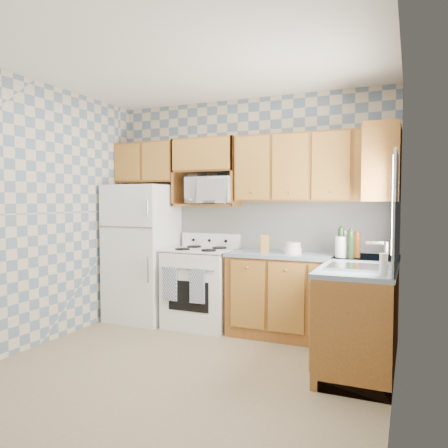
{
  "coord_description": "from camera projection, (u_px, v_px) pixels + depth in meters",
  "views": [
    {
      "loc": [
        1.8,
        -3.33,
        1.48
      ],
      "look_at": [
        0.05,
        0.75,
        1.25
      ],
      "focal_mm": 35.0,
      "sensor_mm": 36.0,
      "label": 1
    }
  ],
  "objects": [
    {
      "name": "bottle_2",
      "position": [
        357.0,
        245.0,
        4.34
      ],
      "size": [
        0.06,
        0.06,
        0.25
      ],
      "primitive_type": "cylinder",
      "color": "#54290C",
      "rests_on": "countertop_back"
    },
    {
      "name": "refrigerator",
      "position": [
        142.0,
        253.0,
        5.45
      ],
      "size": [
        0.75,
        0.7,
        1.68
      ],
      "primitive_type": "cube",
      "color": "white",
      "rests_on": "floor"
    },
    {
      "name": "base_cabinets_back",
      "position": [
        310.0,
        298.0,
        4.69
      ],
      "size": [
        1.75,
        0.6,
        0.88
      ],
      "primitive_type": "cube",
      "color": "brown",
      "rests_on": "floor"
    },
    {
      "name": "window",
      "position": [
        395.0,
        205.0,
        3.52
      ],
      "size": [
        0.02,
        0.66,
        0.86
      ],
      "primitive_type": "cube",
      "color": "white",
      "rests_on": "right_wall"
    },
    {
      "name": "countertop_right",
      "position": [
        361.0,
        265.0,
        3.98
      ],
      "size": [
        0.63,
        1.6,
        0.04
      ],
      "primitive_type": "cube",
      "color": "slate",
      "rests_on": "base_cabinets_right"
    },
    {
      "name": "electric_kettle",
      "position": [
        343.0,
        247.0,
        4.39
      ],
      "size": [
        0.17,
        0.17,
        0.21
      ],
      "primitive_type": "cylinder",
      "color": "white",
      "rests_on": "countertop_back"
    },
    {
      "name": "upper_cabinets_right",
      "position": [
        383.0,
        164.0,
        4.29
      ],
      "size": [
        0.33,
        0.7,
        0.74
      ],
      "primitive_type": "cube",
      "color": "brown",
      "rests_on": "right_wall"
    },
    {
      "name": "microwave",
      "position": [
        213.0,
        190.0,
        5.19
      ],
      "size": [
        0.59,
        0.4,
        0.32
      ],
      "primitive_type": "imported",
      "rotation": [
        0.0,
        0.0,
        -0.02
      ],
      "color": "white",
      "rests_on": "microwave_shelf"
    },
    {
      "name": "bottle_0",
      "position": [
        341.0,
        243.0,
        4.36
      ],
      "size": [
        0.06,
        0.06,
        0.29
      ],
      "primitive_type": "cylinder",
      "color": "black",
      "rests_on": "countertop_back"
    },
    {
      "name": "backguard",
      "position": [
        211.0,
        240.0,
        5.4
      ],
      "size": [
        0.76,
        0.08,
        0.17
      ],
      "primitive_type": "cube",
      "color": "white",
      "rests_on": "cooktop"
    },
    {
      "name": "dish_towel_right",
      "position": [
        197.0,
        286.0,
        4.81
      ],
      "size": [
        0.18,
        0.02,
        0.37
      ],
      "primitive_type": "cube",
      "color": "navy",
      "rests_on": "stove_body"
    },
    {
      "name": "floor",
      "position": [
        185.0,
        369.0,
        3.84
      ],
      "size": [
        3.4,
        3.4,
        0.0
      ],
      "primitive_type": "plane",
      "color": "#806D4F",
      "rests_on": "ground"
    },
    {
      "name": "upper_cabinets_back",
      "position": [
        314.0,
        167.0,
        4.74
      ],
      "size": [
        1.75,
        0.33,
        0.74
      ],
      "primitive_type": "cube",
      "color": "brown",
      "rests_on": "back_wall"
    },
    {
      "name": "microwave_shelf",
      "position": [
        207.0,
        205.0,
        5.27
      ],
      "size": [
        0.8,
        0.33,
        0.03
      ],
      "primitive_type": "cube",
      "color": "brown",
      "rests_on": "back_wall"
    },
    {
      "name": "right_wall",
      "position": [
        395.0,
        220.0,
        3.1
      ],
      "size": [
        0.02,
        3.2,
        2.7
      ],
      "primitive_type": "cube",
      "color": "slate",
      "rests_on": "ground"
    },
    {
      "name": "soap_bottle",
      "position": [
        384.0,
        265.0,
        3.28
      ],
      "size": [
        0.06,
        0.06,
        0.17
      ],
      "primitive_type": "cylinder",
      "color": "beige",
      "rests_on": "countertop_right"
    },
    {
      "name": "sink",
      "position": [
        358.0,
        268.0,
        3.66
      ],
      "size": [
        0.48,
        0.4,
        0.03
      ],
      "primitive_type": "cube",
      "color": "#B7B7BC",
      "rests_on": "countertop_right"
    },
    {
      "name": "bottle_1",
      "position": [
        351.0,
        245.0,
        4.27
      ],
      "size": [
        0.06,
        0.06,
        0.27
      ],
      "primitive_type": "cylinder",
      "color": "black",
      "rests_on": "countertop_back"
    },
    {
      "name": "knife_block",
      "position": [
        264.0,
        244.0,
        4.75
      ],
      "size": [
        0.12,
        0.12,
        0.2
      ],
      "primitive_type": "cube",
      "rotation": [
        0.0,
        0.0,
        0.42
      ],
      "color": "brown",
      "rests_on": "countertop_back"
    },
    {
      "name": "upper_cabinets_fridge",
      "position": [
        149.0,
        163.0,
        5.56
      ],
      "size": [
        0.82,
        0.33,
        0.5
      ],
      "primitive_type": "cube",
      "color": "brown",
      "rests_on": "back_wall"
    },
    {
      "name": "countertop_back",
      "position": [
        311.0,
        256.0,
        4.66
      ],
      "size": [
        1.77,
        0.63,
        0.04
      ],
      "primitive_type": "cube",
      "color": "slate",
      "rests_on": "base_cabinets_back"
    },
    {
      "name": "stove_body",
      "position": [
        201.0,
        288.0,
        5.17
      ],
      "size": [
        0.76,
        0.65,
        0.9
      ],
      "primitive_type": "cube",
      "color": "white",
      "rests_on": "floor"
    },
    {
      "name": "food_containers",
      "position": [
        293.0,
        248.0,
        4.63
      ],
      "size": [
        0.19,
        0.19,
        0.13
      ],
      "primitive_type": null,
      "color": "beige",
      "rests_on": "countertop_back"
    },
    {
      "name": "dish_towel_left",
      "position": [
        170.0,
        284.0,
        4.94
      ],
      "size": [
        0.18,
        0.02,
        0.37
      ],
      "primitive_type": "cube",
      "color": "navy",
      "rests_on": "stove_body"
    },
    {
      "name": "backsplash_back",
      "position": [
        280.0,
        225.0,
        5.08
      ],
      "size": [
        2.6,
        0.02,
        0.56
      ],
      "primitive_type": "cube",
      "color": "silver",
      "rests_on": "back_wall"
    },
    {
      "name": "cooktop",
      "position": [
        201.0,
        250.0,
        5.15
      ],
      "size": [
        0.76,
        0.65,
        0.02
      ],
      "primitive_type": "cube",
      "color": "silver",
      "rests_on": "stove_body"
    },
    {
      "name": "base_cabinets_right",
      "position": [
        361.0,
        315.0,
        4.0
      ],
      "size": [
        0.6,
        1.6,
        0.88
      ],
      "primitive_type": "cube",
      "color": "brown",
      "rests_on": "floor"
    },
    {
      "name": "backsplash_right",
      "position": [
        397.0,
        233.0,
        3.85
      ],
      "size": [
        0.02,
        1.6,
        0.56
      ],
      "primitive_type": "cube",
      "color": "silver",
      "rests_on": "right_wall"
    },
    {
      "name": "back_wall",
      "position": [
        248.0,
        212.0,
        5.24
      ],
      "size": [
        3.4,
        0.02,
        2.7
      ],
      "primitive_type": "cube",
      "color": "slate",
      "rests_on": "ground"
    }
  ]
}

